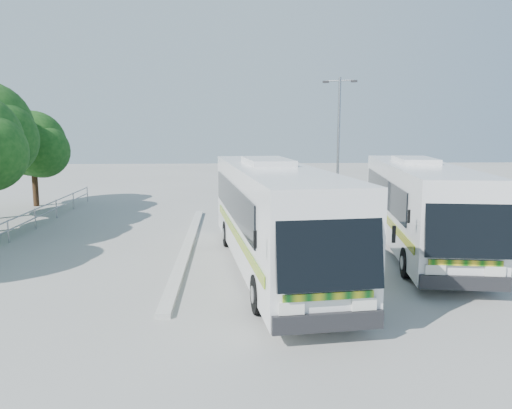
{
  "coord_description": "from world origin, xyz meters",
  "views": [
    {
      "loc": [
        -0.55,
        -18.32,
        4.9
      ],
      "look_at": [
        0.53,
        1.97,
        1.74
      ],
      "focal_mm": 35.0,
      "sensor_mm": 36.0,
      "label": 1
    }
  ],
  "objects": [
    {
      "name": "ground",
      "position": [
        0.0,
        0.0,
        0.0
      ],
      "size": [
        100.0,
        100.0,
        0.0
      ],
      "primitive_type": "plane",
      "color": "#999994",
      "rests_on": "ground"
    },
    {
      "name": "kerb_divider",
      "position": [
        -2.3,
        2.0,
        0.07
      ],
      "size": [
        0.4,
        16.0,
        0.15
      ],
      "primitive_type": "cube",
      "color": "#B2B2AD",
      "rests_on": "ground"
    },
    {
      "name": "railing",
      "position": [
        -10.0,
        4.0,
        0.74
      ],
      "size": [
        0.06,
        22.0,
        1.0
      ],
      "color": "gray",
      "rests_on": "ground"
    },
    {
      "name": "lamppost",
      "position": [
        5.41,
        8.86,
        4.17
      ],
      "size": [
        1.79,
        0.78,
        7.56
      ],
      "rotation": [
        0.0,
        0.0,
        -0.35
      ],
      "color": "gray",
      "rests_on": "ground"
    },
    {
      "name": "tree_far_e",
      "position": [
        -12.63,
        13.3,
        3.89
      ],
      "size": [
        4.54,
        4.28,
        5.92
      ],
      "color": "#382314",
      "rests_on": "ground"
    },
    {
      "name": "coach_main",
      "position": [
        0.92,
        -1.51,
        1.96
      ],
      "size": [
        4.02,
        13.11,
        3.58
      ],
      "rotation": [
        0.0,
        0.0,
        0.11
      ],
      "color": "silver",
      "rests_on": "ground"
    },
    {
      "name": "coach_adjacent",
      "position": [
        6.96,
        0.92,
        1.89
      ],
      "size": [
        4.35,
        12.67,
        3.45
      ],
      "rotation": [
        0.0,
        0.0,
        -0.15
      ],
      "color": "silver",
      "rests_on": "ground"
    }
  ]
}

